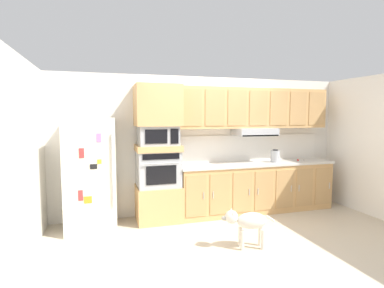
{
  "coord_description": "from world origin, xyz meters",
  "views": [
    {
      "loc": [
        -1.85,
        -4.26,
        1.78
      ],
      "look_at": [
        -0.48,
        0.33,
        1.34
      ],
      "focal_mm": 28.31,
      "sensor_mm": 36.0,
      "label": 1
    }
  ],
  "objects": [
    {
      "name": "microwave",
      "position": [
        -0.95,
        0.75,
        1.46
      ],
      "size": [
        0.64,
        0.54,
        0.32
      ],
      "color": "#A8AAAF",
      "rests_on": "appliance_mid_shelf"
    },
    {
      "name": "upper_cabinet_with_hood",
      "position": [
        0.9,
        0.87,
        1.9
      ],
      "size": [
        2.96,
        0.48,
        0.88
      ],
      "color": "tan",
      "rests_on": "backsplash_panel"
    },
    {
      "name": "refrigerator",
      "position": [
        -2.04,
        0.68,
        0.88
      ],
      "size": [
        0.76,
        0.73,
        1.76
      ],
      "color": "silver",
      "rests_on": "ground"
    },
    {
      "name": "side_panel_left",
      "position": [
        -2.8,
        0.0,
        1.25
      ],
      "size": [
        0.12,
        7.1,
        2.5
      ],
      "primitive_type": "cube",
      "color": "silver",
      "rests_on": "ground"
    },
    {
      "name": "countertop_slab",
      "position": [
        0.9,
        0.75,
        0.9
      ],
      "size": [
        3.0,
        0.64,
        0.04
      ],
      "primitive_type": "cube",
      "color": "beige",
      "rests_on": "lower_cabinet_run"
    },
    {
      "name": "appliance_mid_shelf",
      "position": [
        -0.95,
        0.75,
        1.25
      ],
      "size": [
        0.74,
        0.62,
        0.1
      ],
      "primitive_type": "cube",
      "color": "tan",
      "rests_on": "built_in_oven"
    },
    {
      "name": "built_in_oven",
      "position": [
        -0.95,
        0.75,
        0.9
      ],
      "size": [
        0.7,
        0.62,
        0.6
      ],
      "color": "#A8AAAF",
      "rests_on": "oven_base_cabinet"
    },
    {
      "name": "oven_base_cabinet",
      "position": [
        -0.95,
        0.75,
        0.3
      ],
      "size": [
        0.74,
        0.62,
        0.6
      ],
      "primitive_type": "cube",
      "color": "tan",
      "rests_on": "ground"
    },
    {
      "name": "ground_plane",
      "position": [
        0.0,
        0.0,
        0.0
      ],
      "size": [
        9.6,
        9.6,
        0.0
      ],
      "primitive_type": "plane",
      "color": "beige"
    },
    {
      "name": "electric_kettle",
      "position": [
        1.27,
        0.7,
        1.03
      ],
      "size": [
        0.17,
        0.17,
        0.24
      ],
      "color": "#A8AAAF",
      "rests_on": "countertop_slab"
    },
    {
      "name": "side_panel_right",
      "position": [
        2.8,
        0.0,
        1.25
      ],
      "size": [
        0.12,
        7.1,
        2.5
      ],
      "primitive_type": "cube",
      "color": "white",
      "rests_on": "ground"
    },
    {
      "name": "back_kitchen_wall",
      "position": [
        0.0,
        1.11,
        1.25
      ],
      "size": [
        6.2,
        0.12,
        2.5
      ],
      "primitive_type": "cube",
      "color": "silver",
      "rests_on": "ground"
    },
    {
      "name": "lower_cabinet_run",
      "position": [
        0.9,
        0.75,
        0.44
      ],
      "size": [
        2.96,
        0.63,
        0.88
      ],
      "color": "tan",
      "rests_on": "ground"
    },
    {
      "name": "screwdriver",
      "position": [
        1.81,
        0.73,
        0.93
      ],
      "size": [
        0.17,
        0.16,
        0.03
      ],
      "color": "red",
      "rests_on": "countertop_slab"
    },
    {
      "name": "appliance_upper_cabinet",
      "position": [
        -0.95,
        0.75,
        1.96
      ],
      "size": [
        0.74,
        0.62,
        0.68
      ],
      "primitive_type": "cube",
      "color": "tan",
      "rests_on": "microwave"
    },
    {
      "name": "backsplash_panel",
      "position": [
        0.9,
        1.04,
        1.17
      ],
      "size": [
        3.0,
        0.02,
        0.5
      ],
      "primitive_type": "cube",
      "color": "white",
      "rests_on": "countertop_slab"
    },
    {
      "name": "dog",
      "position": [
        -0.0,
        -0.68,
        0.37
      ],
      "size": [
        0.73,
        0.29,
        0.54
      ],
      "rotation": [
        0.0,
        0.0,
        2.95
      ],
      "color": "beige",
      "rests_on": "ground"
    }
  ]
}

